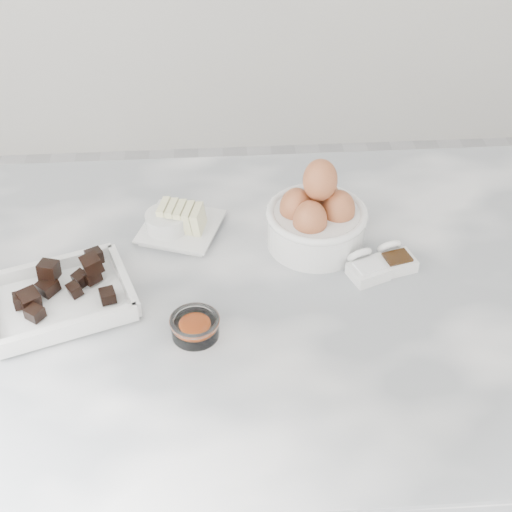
{
  "coord_description": "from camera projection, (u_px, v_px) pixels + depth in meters",
  "views": [
    {
      "loc": [
        -0.04,
        -0.85,
        1.71
      ],
      "look_at": [
        0.02,
        0.03,
        0.98
      ],
      "focal_mm": 50.0,
      "sensor_mm": 36.0,
      "label": 1
    }
  ],
  "objects": [
    {
      "name": "honey_bowl",
      "position": [
        309.0,
        251.0,
        1.19
      ],
      "size": [
        0.07,
        0.07,
        0.03
      ],
      "color": "white",
      "rests_on": "marble_slab"
    },
    {
      "name": "marble_slab",
      "position": [
        245.0,
        297.0,
        1.16
      ],
      "size": [
        1.2,
        0.8,
        0.04
      ],
      "primitive_type": "cube",
      "color": "silver",
      "rests_on": "cabinet"
    },
    {
      "name": "salt_spoon",
      "position": [
        366.0,
        267.0,
        1.16
      ],
      "size": [
        0.07,
        0.09,
        0.05
      ],
      "color": "white",
      "rests_on": "marble_slab"
    },
    {
      "name": "chocolate_dish",
      "position": [
        58.0,
        295.0,
        1.1
      ],
      "size": [
        0.26,
        0.23,
        0.06
      ],
      "color": "white",
      "rests_on": "marble_slab"
    },
    {
      "name": "vanilla_spoon",
      "position": [
        395.0,
        258.0,
        1.18
      ],
      "size": [
        0.07,
        0.08,
        0.04
      ],
      "color": "white",
      "rests_on": "marble_slab"
    },
    {
      "name": "sugar_ramekin",
      "position": [
        167.0,
        223.0,
        1.24
      ],
      "size": [
        0.07,
        0.07,
        0.04
      ],
      "color": "white",
      "rests_on": "marble_slab"
    },
    {
      "name": "zest_bowl",
      "position": [
        195.0,
        326.0,
        1.05
      ],
      "size": [
        0.08,
        0.08,
        0.03
      ],
      "color": "white",
      "rests_on": "marble_slab"
    },
    {
      "name": "butter_plate",
      "position": [
        179.0,
        223.0,
        1.24
      ],
      "size": [
        0.16,
        0.16,
        0.05
      ],
      "color": "white",
      "rests_on": "marble_slab"
    },
    {
      "name": "cabinet",
      "position": [
        247.0,
        465.0,
        1.46
      ],
      "size": [
        1.1,
        0.7,
        0.9
      ],
      "primitive_type": "cube",
      "color": "beige",
      "rests_on": "ground"
    },
    {
      "name": "egg_bowl",
      "position": [
        317.0,
        218.0,
        1.2
      ],
      "size": [
        0.17,
        0.17,
        0.16
      ],
      "color": "white",
      "rests_on": "marble_slab"
    },
    {
      "name": "room_shell",
      "position": [
        241.0,
        2.0,
        0.85
      ],
      "size": [
        4.0,
        4.0,
        2.8
      ],
      "primitive_type": null,
      "color": "white",
      "rests_on": "ground"
    }
  ]
}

